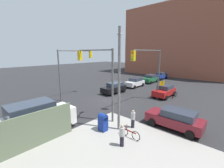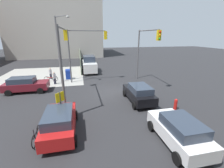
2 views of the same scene
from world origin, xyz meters
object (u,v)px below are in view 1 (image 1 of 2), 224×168
van_white_delivery (37,119)px  bicycle_leaning_on_fence (130,133)px  bicycle_at_crosswalk (175,95)px  coupe_blue (160,76)px  street_lamp_corner (119,72)px  sedan_green (150,79)px  mailbox_blue (103,122)px  fire_hydrant (112,86)px  traffic_signal_nw_corner (150,65)px  traffic_signal_se_corner (73,64)px  traffic_signal_ne_corner (98,70)px  coupe_maroon (175,119)px  pedestrian_waiting (133,119)px  coupe_black (114,88)px  pedestrian_crossing (122,135)px  coupe_white (135,82)px  sedan_red (165,91)px

van_white_delivery → bicycle_leaning_on_fence: van_white_delivery is taller
bicycle_at_crosswalk → coupe_blue: bearing=-148.0°
street_lamp_corner → van_white_delivery: 7.18m
bicycle_leaning_on_fence → bicycle_at_crosswalk: same height
sedan_green → street_lamp_corner: bearing=20.8°
mailbox_blue → fire_hydrant: bearing=-140.6°
traffic_signal_nw_corner → mailbox_blue: 9.15m
traffic_signal_se_corner → traffic_signal_ne_corner: size_ratio=1.00×
traffic_signal_ne_corner → coupe_maroon: traffic_signal_ne_corner is taller
sedan_green → bicycle_at_crosswalk: 10.63m
traffic_signal_se_corner → traffic_signal_ne_corner: (2.11, 7.16, -0.04)m
traffic_signal_se_corner → coupe_maroon: 14.15m
sedan_green → fire_hydrant: bearing=-15.5°
traffic_signal_se_corner → coupe_blue: size_ratio=1.54×
street_lamp_corner → pedestrian_waiting: bearing=127.4°
traffic_signal_ne_corner → bicycle_leaning_on_fence: (1.10, 4.54, -4.25)m
fire_hydrant → pedestrian_waiting: size_ratio=0.61×
traffic_signal_nw_corner → sedan_green: (-12.10, -6.16, -3.84)m
traffic_signal_ne_corner → street_lamp_corner: (0.42, 2.91, 0.11)m
coupe_black → coupe_maroon: same height
van_white_delivery → pedestrian_waiting: (-5.78, 4.70, -0.48)m
pedestrian_crossing → mailbox_blue: bearing=13.4°
traffic_signal_nw_corner → coupe_blue: (-17.32, -6.36, -3.84)m
traffic_signal_se_corner → coupe_blue: traffic_signal_se_corner is taller
traffic_signal_nw_corner → street_lamp_corner: bearing=8.7°
pedestrian_waiting → bicycle_leaning_on_fence: size_ratio=0.88×
bicycle_at_crosswalk → sedan_green: bearing=-133.8°
sedan_green → mailbox_blue: bearing=18.1°
fire_hydrant → bicycle_at_crosswalk: (-1.80, 10.20, -0.14)m
coupe_white → bicycle_leaning_on_fence: bearing=32.4°
traffic_signal_se_corner → traffic_signal_ne_corner: 7.46m
bicycle_at_crosswalk → sedan_red: bearing=-70.1°
fire_hydrant → bicycle_leaning_on_fence: 15.56m
traffic_signal_nw_corner → traffic_signal_ne_corner: size_ratio=1.00×
sedan_green → bicycle_leaning_on_fence: (19.75, 8.86, -0.50)m
traffic_signal_nw_corner → coupe_maroon: traffic_signal_nw_corner is taller
mailbox_blue → coupe_blue: coupe_blue is taller
traffic_signal_ne_corner → bicycle_leaning_on_fence: size_ratio=3.71×
sedan_green → coupe_maroon: bearing=33.8°
van_white_delivery → fire_hydrant: bearing=-158.2°
traffic_signal_se_corner → pedestrian_crossing: bearing=69.7°
sedan_green → coupe_white: size_ratio=1.00×
sedan_red → bicycle_at_crosswalk: size_ratio=2.40×
street_lamp_corner → sedan_red: (-11.25, -0.87, -3.86)m
mailbox_blue → bicycle_at_crosswalk: bearing=175.6°
coupe_white → coupe_maroon: same height
fire_hydrant → coupe_blue: coupe_blue is taller
traffic_signal_nw_corner → pedestrian_crossing: size_ratio=4.14×
sedan_green → coupe_blue: (-5.21, -0.19, 0.00)m
fire_hydrant → traffic_signal_se_corner: bearing=-2.3°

